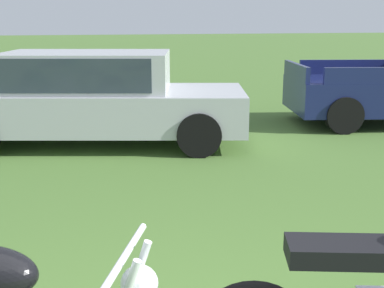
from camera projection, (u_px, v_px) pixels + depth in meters
name	position (u px, v px, depth m)	size (l,w,h in m)	color
car_silver	(93.00, 93.00, 8.05)	(4.84, 2.77, 1.43)	#B2B5BA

